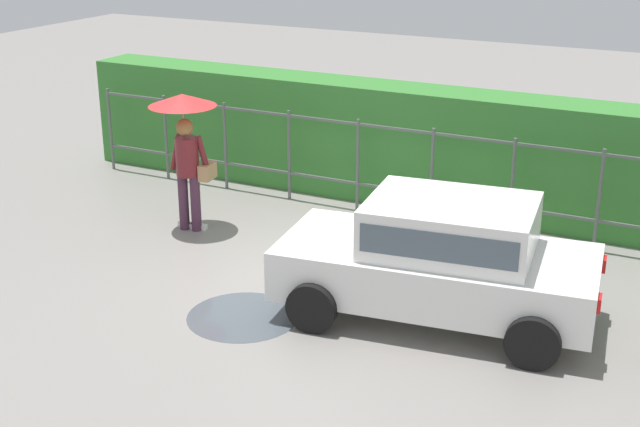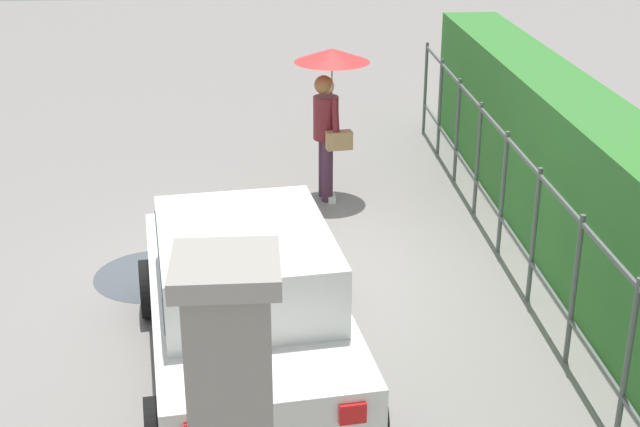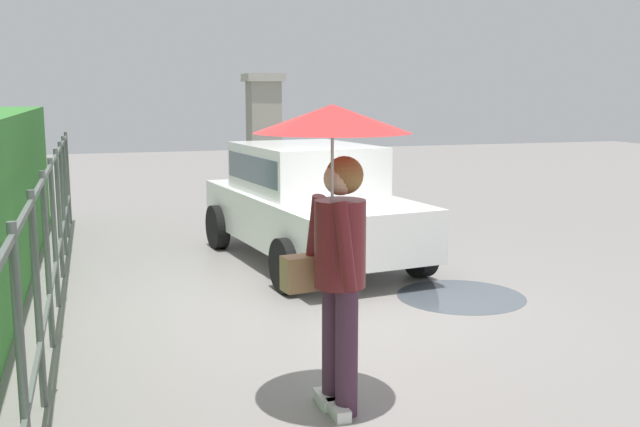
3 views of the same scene
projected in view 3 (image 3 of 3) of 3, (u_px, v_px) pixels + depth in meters
name	position (u px, v px, depth m)	size (l,w,h in m)	color
ground_plane	(314.00, 302.00, 7.47)	(40.00, 40.00, 0.00)	gray
car	(308.00, 198.00, 9.22)	(3.90, 2.24, 1.48)	white
pedestrian	(334.00, 190.00, 4.66)	(1.00, 1.00, 2.06)	#47283D
gate_pillar	(264.00, 149.00, 11.64)	(0.60, 0.60, 2.42)	gray
fence_section	(51.00, 238.00, 6.61)	(11.17, 0.05, 1.50)	#59605B
puddle_near	(461.00, 296.00, 7.69)	(1.35, 1.35, 0.00)	#4C545B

